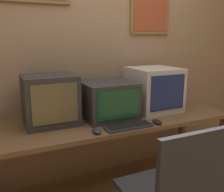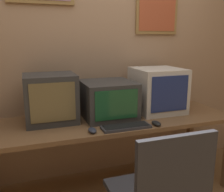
{
  "view_description": "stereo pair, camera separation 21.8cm",
  "coord_description": "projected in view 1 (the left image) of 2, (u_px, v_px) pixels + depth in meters",
  "views": [
    {
      "loc": [
        -0.9,
        -1.15,
        1.41
      ],
      "look_at": [
        0.0,
        0.77,
        0.93
      ],
      "focal_mm": 40.0,
      "sensor_mm": 36.0,
      "label": 1
    },
    {
      "loc": [
        -0.7,
        -1.24,
        1.41
      ],
      "look_at": [
        0.0,
        0.77,
        0.93
      ],
      "focal_mm": 40.0,
      "sensor_mm": 36.0,
      "label": 2
    }
  ],
  "objects": [
    {
      "name": "wall_back",
      "position": [
        93.0,
        50.0,
        2.49
      ],
      "size": [
        8.0,
        0.08,
        2.6
      ],
      "color": "tan",
      "rests_on": "ground_plane"
    },
    {
      "name": "desk",
      "position": [
        112.0,
        126.0,
        2.24
      ],
      "size": [
        2.23,
        0.68,
        0.71
      ],
      "color": "brown",
      "rests_on": "ground_plane"
    },
    {
      "name": "monitor_left",
      "position": [
        50.0,
        100.0,
        2.07
      ],
      "size": [
        0.43,
        0.38,
        0.41
      ],
      "color": "#333333",
      "rests_on": "desk"
    },
    {
      "name": "monitor_center",
      "position": [
        107.0,
        99.0,
        2.26
      ],
      "size": [
        0.45,
        0.48,
        0.33
      ],
      "color": "#333333",
      "rests_on": "desk"
    },
    {
      "name": "monitor_right",
      "position": [
        154.0,
        89.0,
        2.48
      ],
      "size": [
        0.45,
        0.46,
        0.42
      ],
      "color": "beige",
      "rests_on": "desk"
    },
    {
      "name": "keyboard_main",
      "position": [
        129.0,
        126.0,
        2.01
      ],
      "size": [
        0.4,
        0.14,
        0.03
      ],
      "color": "#333338",
      "rests_on": "desk"
    },
    {
      "name": "mouse_near_keyboard",
      "position": [
        157.0,
        122.0,
        2.1
      ],
      "size": [
        0.06,
        0.11,
        0.03
      ],
      "color": "black",
      "rests_on": "desk"
    },
    {
      "name": "mouse_far_corner",
      "position": [
        97.0,
        131.0,
        1.89
      ],
      "size": [
        0.06,
        0.1,
        0.04
      ],
      "color": "#282D3D",
      "rests_on": "desk"
    }
  ]
}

